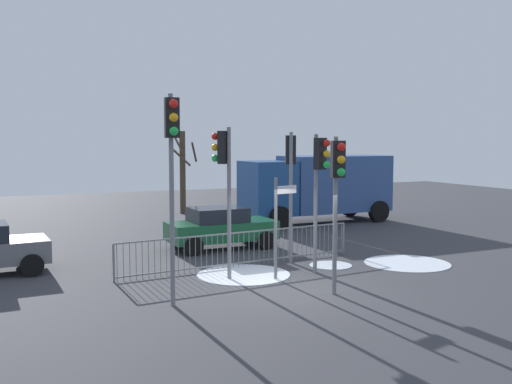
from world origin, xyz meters
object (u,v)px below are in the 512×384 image
at_px(traffic_light_mid_left, 224,168).
at_px(direction_sign_post, 278,222).
at_px(traffic_light_rear_right, 172,152).
at_px(car_green_far, 221,227).
at_px(bare_tree_left, 183,170).
at_px(traffic_light_foreground_right, 291,167).
at_px(traffic_light_mid_right, 337,180).
at_px(delivery_truck, 318,185).
at_px(traffic_light_foreground_left, 320,172).

bearing_deg(traffic_light_mid_left, direction_sign_post, -69.62).
bearing_deg(direction_sign_post, traffic_light_rear_right, -170.52).
distance_m(traffic_light_rear_right, car_green_far, 7.91).
distance_m(direction_sign_post, bare_tree_left, 15.13).
bearing_deg(traffic_light_foreground_right, traffic_light_mid_right, -78.39).
bearing_deg(traffic_light_foreground_right, car_green_far, 134.52).
bearing_deg(delivery_truck, traffic_light_mid_left, 46.06).
bearing_deg(car_green_far, bare_tree_left, 79.07).
relative_size(traffic_light_foreground_left, traffic_light_rear_right, 0.82).
distance_m(traffic_light_foreground_right, delivery_truck, 9.23).
bearing_deg(traffic_light_rear_right, delivery_truck, -126.11).
bearing_deg(traffic_light_foreground_right, bare_tree_left, 110.91).
distance_m(traffic_light_foreground_left, car_green_far, 5.48).
xyz_separation_m(traffic_light_foreground_left, bare_tree_left, (0.56, 14.94, -0.69)).
xyz_separation_m(traffic_light_rear_right, car_green_far, (3.60, 6.46, -2.81)).
bearing_deg(bare_tree_left, traffic_light_mid_right, -94.57).
xyz_separation_m(traffic_light_foreground_right, traffic_light_rear_right, (-4.79, -3.40, 0.58)).
xyz_separation_m(traffic_light_foreground_right, direction_sign_post, (-1.38, -1.89, -1.41)).
bearing_deg(traffic_light_rear_right, bare_tree_left, -101.03).
bearing_deg(traffic_light_mid_left, traffic_light_rear_right, -177.91).
height_order(traffic_light_mid_right, traffic_light_rear_right, traffic_light_rear_right).
bearing_deg(bare_tree_left, traffic_light_foreground_left, -92.14).
bearing_deg(bare_tree_left, delivery_truck, -49.81).
distance_m(traffic_light_foreground_left, bare_tree_left, 14.96).
distance_m(traffic_light_mid_right, traffic_light_foreground_right, 4.17).
relative_size(traffic_light_foreground_left, delivery_truck, 0.57).
bearing_deg(delivery_truck, traffic_light_foreground_right, 53.23).
relative_size(traffic_light_foreground_left, traffic_light_mid_left, 0.96).
bearing_deg(traffic_light_mid_left, traffic_light_foreground_right, -19.01).
bearing_deg(car_green_far, direction_sign_post, -93.41).
distance_m(traffic_light_foreground_left, traffic_light_mid_left, 2.75).
xyz_separation_m(traffic_light_foreground_right, traffic_light_mid_left, (-2.71, -1.25, 0.08)).
distance_m(traffic_light_mid_right, car_green_far, 7.45).
relative_size(traffic_light_foreground_left, car_green_far, 1.05).
bearing_deg(delivery_truck, traffic_light_mid_right, 60.64).
bearing_deg(car_green_far, traffic_light_foreground_left, -77.77).
bearing_deg(traffic_light_foreground_left, bare_tree_left, -108.14).
bearing_deg(traffic_light_foreground_left, traffic_light_mid_right, 54.08).
xyz_separation_m(traffic_light_foreground_right, delivery_truck, (5.31, 7.45, -1.26)).
bearing_deg(car_green_far, traffic_light_mid_right, -88.37).
bearing_deg(bare_tree_left, car_green_far, -99.74).
height_order(direction_sign_post, car_green_far, direction_sign_post).
xyz_separation_m(traffic_light_foreground_right, car_green_far, (-1.19, 3.06, -2.23)).
relative_size(car_green_far, delivery_truck, 0.54).
xyz_separation_m(traffic_light_foreground_left, traffic_light_rear_right, (-4.76, -1.57, 0.64)).
distance_m(traffic_light_mid_left, direction_sign_post, 2.09).
xyz_separation_m(traffic_light_mid_right, bare_tree_left, (1.37, 17.18, -0.63)).
bearing_deg(direction_sign_post, traffic_light_mid_left, 139.79).
distance_m(traffic_light_foreground_right, traffic_light_rear_right, 5.90).
xyz_separation_m(traffic_light_mid_right, car_green_far, (-0.35, 7.14, -2.12)).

